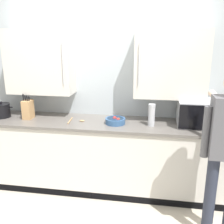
{
  "coord_description": "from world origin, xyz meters",
  "views": [
    {
      "loc": [
        0.64,
        -2.42,
        1.97
      ],
      "look_at": [
        0.15,
        0.63,
        1.08
      ],
      "focal_mm": 41.86,
      "sensor_mm": 36.0,
      "label": 1
    }
  ],
  "objects_px": {
    "stock_pot": "(2,110)",
    "knife_block": "(28,109)",
    "microwave_oven": "(197,113)",
    "wooden_spoon": "(76,121)",
    "thermos_flask": "(152,115)",
    "fruit_bowl": "(115,120)"
  },
  "relations": [
    {
      "from": "stock_pot",
      "to": "knife_block",
      "type": "height_order",
      "value": "knife_block"
    },
    {
      "from": "microwave_oven",
      "to": "stock_pot",
      "type": "xyz_separation_m",
      "value": [
        -2.52,
        -0.05,
        -0.06
      ]
    },
    {
      "from": "microwave_oven",
      "to": "wooden_spoon",
      "type": "distance_m",
      "value": 1.5
    },
    {
      "from": "stock_pot",
      "to": "knife_block",
      "type": "bearing_deg",
      "value": -0.16
    },
    {
      "from": "stock_pot",
      "to": "wooden_spoon",
      "type": "height_order",
      "value": "stock_pot"
    },
    {
      "from": "stock_pot",
      "to": "thermos_flask",
      "type": "relative_size",
      "value": 1.2
    },
    {
      "from": "fruit_bowl",
      "to": "thermos_flask",
      "type": "distance_m",
      "value": 0.45
    },
    {
      "from": "thermos_flask",
      "to": "knife_block",
      "type": "xyz_separation_m",
      "value": [
        -1.61,
        0.04,
        -0.01
      ]
    },
    {
      "from": "wooden_spoon",
      "to": "knife_block",
      "type": "bearing_deg",
      "value": 178.31
    },
    {
      "from": "fruit_bowl",
      "to": "knife_block",
      "type": "bearing_deg",
      "value": 178.5
    },
    {
      "from": "fruit_bowl",
      "to": "knife_block",
      "type": "relative_size",
      "value": 0.74
    },
    {
      "from": "microwave_oven",
      "to": "fruit_bowl",
      "type": "bearing_deg",
      "value": -175.2
    },
    {
      "from": "stock_pot",
      "to": "thermos_flask",
      "type": "height_order",
      "value": "thermos_flask"
    },
    {
      "from": "fruit_bowl",
      "to": "wooden_spoon",
      "type": "distance_m",
      "value": 0.52
    },
    {
      "from": "stock_pot",
      "to": "fruit_bowl",
      "type": "distance_m",
      "value": 1.55
    },
    {
      "from": "wooden_spoon",
      "to": "thermos_flask",
      "type": "relative_size",
      "value": 0.93
    },
    {
      "from": "wooden_spoon",
      "to": "thermos_flask",
      "type": "distance_m",
      "value": 0.96
    },
    {
      "from": "knife_block",
      "to": "microwave_oven",
      "type": "bearing_deg",
      "value": 1.38
    },
    {
      "from": "fruit_bowl",
      "to": "thermos_flask",
      "type": "relative_size",
      "value": 0.91
    },
    {
      "from": "microwave_oven",
      "to": "wooden_spoon",
      "type": "relative_size",
      "value": 1.94
    },
    {
      "from": "wooden_spoon",
      "to": "knife_block",
      "type": "distance_m",
      "value": 0.66
    },
    {
      "from": "knife_block",
      "to": "stock_pot",
      "type": "bearing_deg",
      "value": 179.84
    }
  ]
}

